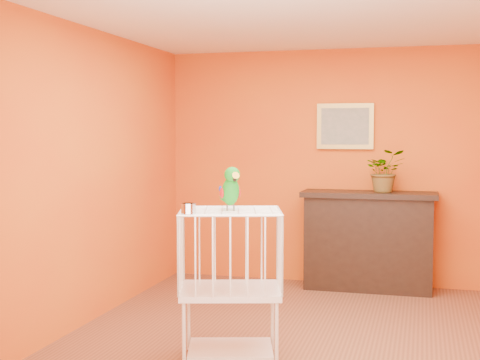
% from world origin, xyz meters
% --- Properties ---
extents(ground, '(4.50, 4.50, 0.00)m').
position_xyz_m(ground, '(0.00, 0.00, 0.00)').
color(ground, brown).
rests_on(ground, ground).
extents(room_shell, '(4.50, 4.50, 4.50)m').
position_xyz_m(room_shell, '(0.00, 0.00, 1.58)').
color(room_shell, '#D45F13').
rests_on(room_shell, ground).
extents(console_cabinet, '(1.42, 0.51, 1.05)m').
position_xyz_m(console_cabinet, '(0.28, 2.00, 0.53)').
color(console_cabinet, black).
rests_on(console_cabinet, ground).
extents(potted_plant, '(0.50, 0.53, 0.35)m').
position_xyz_m(potted_plant, '(0.45, 2.04, 1.23)').
color(potted_plant, '#26722D').
rests_on(potted_plant, console_cabinet).
extents(framed_picture, '(0.62, 0.04, 0.50)m').
position_xyz_m(framed_picture, '(0.00, 2.22, 1.75)').
color(framed_picture, '#BB9843').
rests_on(framed_picture, room_shell).
extents(birdcage, '(0.85, 0.73, 1.11)m').
position_xyz_m(birdcage, '(-0.51, -0.55, 0.58)').
color(birdcage, white).
rests_on(birdcage, ground).
extents(feed_cup, '(0.10, 0.10, 0.07)m').
position_xyz_m(feed_cup, '(-0.73, -0.85, 1.15)').
color(feed_cup, silver).
rests_on(feed_cup, birdcage).
extents(parrot, '(0.22, 0.27, 0.32)m').
position_xyz_m(parrot, '(-0.50, -0.57, 1.28)').
color(parrot, '#59544C').
rests_on(parrot, birdcage).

